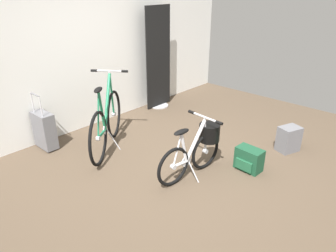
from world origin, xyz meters
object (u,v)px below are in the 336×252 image
object	(u,v)px
folding_bike_foreground	(198,146)
handbag_on_floor	(249,159)
floor_banner_stand	(158,63)
display_bike_left	(107,123)
backpack_on_floor	(288,139)
rolling_suitcase	(44,130)

from	to	relation	value
folding_bike_foreground	handbag_on_floor	xyz separation A→B (m)	(0.49, -0.45, -0.22)
floor_banner_stand	handbag_on_floor	size ratio (longest dim) A/B	5.41
display_bike_left	handbag_on_floor	size ratio (longest dim) A/B	3.67
folding_bike_foreground	display_bike_left	distance (m)	1.38
floor_banner_stand	display_bike_left	distance (m)	1.88
backpack_on_floor	folding_bike_foreground	bearing A→B (deg)	155.78
rolling_suitcase	handbag_on_floor	world-z (taller)	rolling_suitcase
display_bike_left	backpack_on_floor	bearing A→B (deg)	-48.74
folding_bike_foreground	display_bike_left	size ratio (longest dim) A/B	0.84
handbag_on_floor	backpack_on_floor	bearing A→B (deg)	-10.14
folding_bike_foreground	handbag_on_floor	world-z (taller)	folding_bike_foreground
display_bike_left	rolling_suitcase	world-z (taller)	display_bike_left
display_bike_left	handbag_on_floor	world-z (taller)	display_bike_left
handbag_on_floor	folding_bike_foreground	bearing A→B (deg)	137.79
folding_bike_foreground	handbag_on_floor	distance (m)	0.70
rolling_suitcase	backpack_on_floor	distance (m)	3.44
folding_bike_foreground	backpack_on_floor	size ratio (longest dim) A/B	2.89
display_bike_left	backpack_on_floor	size ratio (longest dim) A/B	3.45
floor_banner_stand	folding_bike_foreground	size ratio (longest dim) A/B	1.76
folding_bike_foreground	backpack_on_floor	distance (m)	1.46
folding_bike_foreground	display_bike_left	bearing A→B (deg)	105.38
display_bike_left	floor_banner_stand	bearing A→B (deg)	20.79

